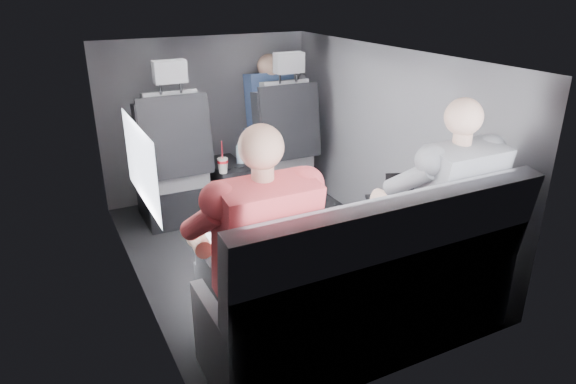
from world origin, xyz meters
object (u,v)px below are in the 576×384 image
laptop_white (244,237)px  passenger_rear_right (437,209)px  front_seat_left (173,174)px  rear_bench (365,295)px  water_bottle (240,154)px  front_seat_right (279,157)px  laptop_black (402,198)px  passenger_front_right (270,109)px  soda_cup (223,165)px  center_console (228,186)px  passenger_rear_left (254,253)px

laptop_white → passenger_rear_right: bearing=-9.5°
front_seat_left → rear_bench: bearing=-76.7°
water_bottle → front_seat_left: bearing=179.3°
front_seat_right → laptop_black: bearing=-90.4°
front_seat_left → laptop_white: bearing=-92.7°
passenger_rear_right → passenger_front_right: (-0.01, 2.07, 0.11)m
soda_cup → water_bottle: 0.25m
front_seat_right → soda_cup: front_seat_right is taller
laptop_white → laptop_black: 0.97m
passenger_rear_right → front_seat_left: bearing=117.7°
center_console → passenger_rear_left: size_ratio=0.38×
laptop_black → water_bottle: bearing=102.1°
laptop_black → passenger_front_right: size_ratio=0.49×
laptop_white → passenger_rear_left: passenger_rear_left is taller
front_seat_left → laptop_black: size_ratio=3.34×
front_seat_right → passenger_front_right: (0.04, 0.26, 0.35)m
water_bottle → laptop_black: laptop_black is taller
front_seat_left → water_bottle: front_seat_left is taller
laptop_black → passenger_rear_right: bearing=-74.4°
front_seat_right → passenger_front_right: size_ratio=1.64×
water_bottle → passenger_front_right: passenger_front_right is taller
front_seat_right → water_bottle: 0.36m
front_seat_left → front_seat_right: same height
passenger_rear_right → laptop_black: bearing=105.6°
front_seat_right → laptop_black: 1.61m
water_bottle → laptop_black: 1.63m
front_seat_left → center_console: bearing=5.1°
center_console → passenger_rear_right: passenger_rear_right is taller
front_seat_left → water_bottle: size_ratio=7.67×
center_console → passenger_front_right: passenger_front_right is taller
rear_bench → passenger_rear_right: bearing=10.8°
passenger_rear_left → passenger_rear_right: (1.05, -0.00, 0.00)m
soda_cup → water_bottle: soda_cup is taller
center_console → passenger_front_right: 0.76m
passenger_rear_right → passenger_rear_left: bearing=180.0°
laptop_white → passenger_front_right: passenger_front_right is taller
soda_cup → passenger_front_right: (0.59, 0.41, 0.28)m
front_seat_right → soda_cup: 0.57m
water_bottle → laptop_black: bearing=-77.9°
passenger_rear_right → soda_cup: bearing=109.9°
front_seat_left → laptop_black: (0.89, -1.60, 0.23)m
laptop_white → passenger_rear_right: size_ratio=0.28×
rear_bench → water_bottle: (0.10, 1.90, 0.17)m
soda_cup → laptop_black: 1.55m
front_seat_right → water_bottle: size_ratio=7.67×
front_seat_left → laptop_white: front_seat_left is taller
front_seat_left → passenger_front_right: (0.94, 0.26, 0.35)m
laptop_white → passenger_front_right: size_ratio=0.46×
front_seat_right → passenger_front_right: front_seat_right is taller
water_bottle → passenger_rear_right: passenger_rear_right is taller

